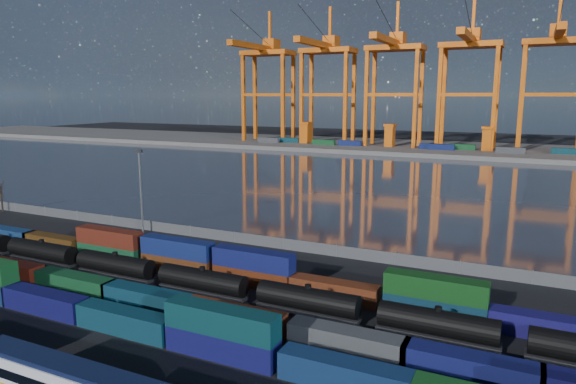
% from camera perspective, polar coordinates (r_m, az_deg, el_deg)
% --- Properties ---
extents(ground, '(700.00, 700.00, 0.00)m').
position_cam_1_polar(ground, '(68.95, -11.01, -12.44)').
color(ground, black).
rests_on(ground, ground).
extents(harbor_water, '(700.00, 700.00, 0.00)m').
position_cam_1_polar(harbor_water, '(162.55, 11.41, 0.96)').
color(harbor_water, '#2D3341').
rests_on(harbor_water, ground).
extents(far_quay, '(700.00, 70.00, 2.00)m').
position_cam_1_polar(far_quay, '(264.74, 17.00, 4.61)').
color(far_quay, '#514F4C').
rests_on(far_quay, ground).
extents(distant_mountains, '(2470.00, 1100.00, 520.00)m').
position_cam_1_polar(distant_mountains, '(1662.17, 27.21, 16.23)').
color(distant_mountains, '#1E2630').
rests_on(distant_mountains, ground).
extents(container_row_south, '(127.84, 2.57, 5.48)m').
position_cam_1_polar(container_row_south, '(68.52, -22.75, -11.19)').
color(container_row_south, '#434648').
rests_on(container_row_south, ground).
extents(container_row_mid, '(142.91, 2.61, 2.78)m').
position_cam_1_polar(container_row_mid, '(68.86, -15.52, -11.42)').
color(container_row_mid, '#45484A').
rests_on(container_row_mid, ground).
extents(container_row_north, '(141.09, 2.50, 5.32)m').
position_cam_1_polar(container_row_north, '(74.86, -4.89, -8.71)').
color(container_row_north, navy).
rests_on(container_row_north, ground).
extents(tanker_string, '(106.42, 2.88, 4.13)m').
position_cam_1_polar(tanker_string, '(71.44, -9.45, -9.76)').
color(tanker_string, black).
rests_on(tanker_string, ground).
extents(waterfront_fence, '(160.12, 0.12, 2.20)m').
position_cam_1_polar(waterfront_fence, '(91.24, -0.54, -5.77)').
color(waterfront_fence, '#595B5E').
rests_on(waterfront_fence, ground).
extents(bare_tree, '(1.82, 1.90, 7.29)m').
position_cam_1_polar(bare_tree, '(137.06, -29.25, -0.47)').
color(bare_tree, black).
rests_on(bare_tree, ground).
extents(yard_light_mast, '(1.60, 0.40, 16.60)m').
position_cam_1_polar(yard_light_mast, '(104.16, -16.06, 0.56)').
color(yard_light_mast, slate).
rests_on(yard_light_mast, ground).
extents(gantry_cranes, '(202.50, 52.80, 71.50)m').
position_cam_1_polar(gantry_cranes, '(258.44, 15.60, 14.07)').
color(gantry_cranes, '#CE570E').
rests_on(gantry_cranes, ground).
extents(quay_containers, '(172.58, 10.99, 2.60)m').
position_cam_1_polar(quay_containers, '(252.13, 14.05, 5.00)').
color(quay_containers, navy).
rests_on(quay_containers, far_quay).
extents(straddle_carriers, '(140.00, 7.00, 11.10)m').
position_cam_1_polar(straddle_carriers, '(254.69, 16.18, 5.98)').
color(straddle_carriers, '#CE570E').
rests_on(straddle_carriers, far_quay).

